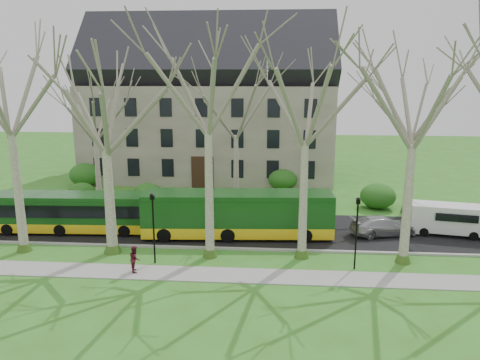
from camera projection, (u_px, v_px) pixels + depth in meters
name	position (u px, v px, depth m)	size (l,w,h in m)	color
ground	(254.00, 259.00, 29.08)	(120.00, 120.00, 0.00)	#3C6E1F
sidewalk	(252.00, 276.00, 26.64)	(70.00, 2.00, 0.06)	gray
road	(257.00, 230.00, 34.41)	(80.00, 8.00, 0.06)	black
curb	(255.00, 249.00, 30.52)	(80.00, 0.25, 0.14)	#A5A39E
building	(210.00, 103.00, 51.01)	(26.50, 12.20, 16.00)	slate
tree_row_verge	(255.00, 147.00, 27.79)	(49.00, 7.00, 14.00)	gray
tree_row_far	(245.00, 139.00, 38.51)	(33.00, 7.00, 12.00)	gray
lamp_row	(253.00, 225.00, 27.53)	(36.22, 0.22, 4.30)	black
hedges	(210.00, 188.00, 42.80)	(30.60, 8.60, 2.00)	#255C1A
bus_lead	(73.00, 212.00, 33.76)	(11.44, 2.38, 2.86)	#144615
bus_follow	(238.00, 214.00, 32.65)	(13.12, 2.73, 3.28)	#144615
sedan	(383.00, 226.00, 33.13)	(1.88, 4.62, 1.34)	#A7A6AB
van_a	(448.00, 220.00, 33.11)	(5.01, 1.82, 2.18)	silver
pedestrian_b	(135.00, 259.00, 27.04)	(0.74, 0.58, 1.53)	#511222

